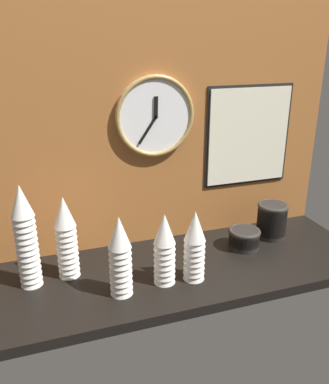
# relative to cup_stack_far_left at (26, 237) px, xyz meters

# --- Properties ---
(ground_plane) EXTENTS (1.60, 0.56, 0.04)m
(ground_plane) POSITION_rel_cup_stack_far_left_xyz_m (0.56, -0.05, -0.22)
(ground_plane) COLOR black
(wall_tiled_back) EXTENTS (1.60, 0.03, 1.05)m
(wall_tiled_back) POSITION_rel_cup_stack_far_left_xyz_m (0.56, 0.21, 0.33)
(wall_tiled_back) COLOR #A3602D
(wall_tiled_back) RESTS_ON ground_plane
(cup_stack_far_left) EXTENTS (0.08, 0.08, 0.40)m
(cup_stack_far_left) POSITION_rel_cup_stack_far_left_xyz_m (0.00, 0.00, 0.00)
(cup_stack_far_left) COLOR white
(cup_stack_far_left) RESTS_ON ground_plane
(cup_stack_center) EXTENTS (0.08, 0.08, 0.28)m
(cup_stack_center) POSITION_rel_cup_stack_far_left_xyz_m (0.48, -0.14, -0.06)
(cup_stack_center) COLOR white
(cup_stack_center) RESTS_ON ground_plane
(cup_stack_center_left) EXTENTS (0.08, 0.08, 0.30)m
(cup_stack_center_left) POSITION_rel_cup_stack_far_left_xyz_m (0.31, -0.16, -0.05)
(cup_stack_center_left) COLOR white
(cup_stack_center_left) RESTS_ON ground_plane
(cup_stack_center_right) EXTENTS (0.08, 0.08, 0.28)m
(cup_stack_center_right) POSITION_rel_cup_stack_far_left_xyz_m (0.59, -0.16, -0.06)
(cup_stack_center_right) COLOR white
(cup_stack_center_right) RESTS_ON ground_plane
(cup_stack_left) EXTENTS (0.08, 0.08, 0.33)m
(cup_stack_left) POSITION_rel_cup_stack_far_left_xyz_m (0.14, 0.02, -0.03)
(cup_stack_left) COLOR white
(cup_stack_left) RESTS_ON ground_plane
(bowl_stack_far_right) EXTENTS (0.14, 0.14, 0.16)m
(bowl_stack_far_right) POSITION_rel_cup_stack_far_left_xyz_m (1.06, 0.05, -0.11)
(bowl_stack_far_right) COLOR black
(bowl_stack_far_right) RESTS_ON ground_plane
(bowl_stack_right) EXTENTS (0.14, 0.14, 0.09)m
(bowl_stack_right) POSITION_rel_cup_stack_far_left_xyz_m (0.89, -0.00, -0.15)
(bowl_stack_right) COLOR black
(bowl_stack_right) RESTS_ON ground_plane
(wall_clock) EXTENTS (0.33, 0.03, 0.33)m
(wall_clock) POSITION_rel_cup_stack_far_left_xyz_m (0.55, 0.18, 0.37)
(wall_clock) COLOR white
(menu_board) EXTENTS (0.42, 0.01, 0.45)m
(menu_board) POSITION_rel_cup_stack_far_left_xyz_m (0.99, 0.19, 0.25)
(menu_board) COLOR black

